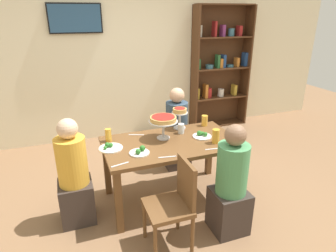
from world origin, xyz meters
name	(u,v)px	position (x,y,z in m)	size (l,w,h in m)	color
ground_plane	(171,198)	(0.00, 0.00, 0.00)	(12.00, 12.00, 0.00)	#846042
rear_partition	(126,55)	(0.00, 2.20, 1.40)	(8.00, 0.12, 2.80)	beige
dining_table	(171,150)	(0.00, 0.00, 0.64)	(1.48, 0.84, 0.74)	brown
bookshelf	(220,67)	(1.72, 2.02, 1.12)	(1.10, 0.30, 2.21)	#4C2D19
television	(75,18)	(-0.76, 2.11, 1.99)	(0.79, 0.05, 0.44)	black
diner_near_right	(231,188)	(0.36, -0.70, 0.49)	(0.34, 0.34, 1.15)	#382D28
diner_head_west	(74,179)	(-1.06, -0.02, 0.49)	(0.34, 0.34, 1.15)	#382D28
diner_far_right	(177,134)	(0.36, 0.73, 0.49)	(0.34, 0.34, 1.15)	#382D28
chair_near_left	(175,201)	(-0.22, -0.70, 0.49)	(0.40, 0.40, 0.87)	brown
deep_dish_pizza_stand	(163,120)	(-0.05, 0.12, 0.96)	(0.33, 0.33, 0.26)	silver
personal_pizza_stand	(180,113)	(0.24, 0.34, 0.93)	(0.20, 0.20, 0.26)	silver
salad_plate_near_diner	(110,147)	(-0.67, 0.05, 0.76)	(0.25, 0.25, 0.07)	white
salad_plate_far_diner	(140,151)	(-0.40, -0.16, 0.76)	(0.21, 0.21, 0.07)	white
salad_plate_spare	(202,135)	(0.38, 0.01, 0.76)	(0.22, 0.22, 0.07)	white
beer_glass_amber_tall	(216,136)	(0.45, -0.19, 0.82)	(0.08, 0.08, 0.16)	gold
beer_glass_amber_short	(108,135)	(-0.65, 0.25, 0.81)	(0.07, 0.07, 0.15)	gold
beer_glass_amber_spare	(205,121)	(0.57, 0.32, 0.81)	(0.08, 0.08, 0.13)	gold
water_glass_clear_near	(181,129)	(0.20, 0.19, 0.80)	(0.07, 0.07, 0.12)	white
cutlery_fork_near	(136,135)	(-0.32, 0.32, 0.74)	(0.18, 0.02, 0.01)	silver
cutlery_knife_near	(229,143)	(0.58, -0.26, 0.74)	(0.18, 0.02, 0.01)	silver
cutlery_fork_far	(120,165)	(-0.64, -0.33, 0.74)	(0.18, 0.02, 0.01)	silver
cutlery_knife_far	(167,157)	(-0.16, -0.33, 0.74)	(0.18, 0.02, 0.01)	silver
cutlery_spare_fork	(213,149)	(0.35, -0.33, 0.74)	(0.18, 0.02, 0.01)	silver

